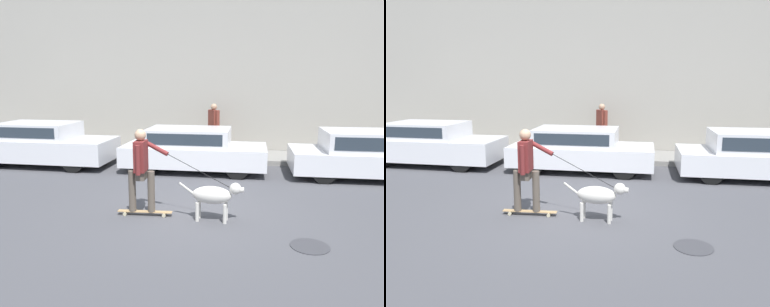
% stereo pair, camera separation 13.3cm
% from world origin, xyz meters
% --- Properties ---
extents(ground_plane, '(36.00, 36.00, 0.00)m').
position_xyz_m(ground_plane, '(0.00, 0.00, 0.00)').
color(ground_plane, '#47474C').
extents(back_wall, '(32.00, 0.30, 5.90)m').
position_xyz_m(back_wall, '(0.00, 6.60, 2.95)').
color(back_wall, '#9E998E').
rests_on(back_wall, ground_plane).
extents(sidewalk_curb, '(30.00, 1.91, 0.16)m').
position_xyz_m(sidewalk_curb, '(0.00, 5.47, 0.08)').
color(sidewalk_curb, gray).
rests_on(sidewalk_curb, ground_plane).
extents(parked_car_0, '(4.35, 1.81, 1.34)m').
position_xyz_m(parked_car_0, '(-5.20, 3.50, 0.66)').
color(parked_car_0, black).
rests_on(parked_car_0, ground_plane).
extents(parked_car_1, '(4.13, 1.78, 1.26)m').
position_xyz_m(parked_car_1, '(-0.45, 3.50, 0.63)').
color(parked_car_1, black).
rests_on(parked_car_1, ground_plane).
extents(parked_car_2, '(4.12, 1.92, 1.28)m').
position_xyz_m(parked_car_2, '(4.31, 3.50, 0.62)').
color(parked_car_2, black).
rests_on(parked_car_2, ground_plane).
extents(dog, '(1.23, 0.37, 0.76)m').
position_xyz_m(dog, '(0.61, -0.43, 0.50)').
color(dog, beige).
rests_on(dog, ground_plane).
extents(skateboarder, '(2.30, 0.58, 1.70)m').
position_xyz_m(skateboarder, '(-0.80, -0.37, 0.97)').
color(skateboarder, beige).
rests_on(skateboarder, ground_plane).
extents(pedestrian_with_bag, '(0.49, 0.65, 1.68)m').
position_xyz_m(pedestrian_with_bag, '(-0.09, 5.77, 1.08)').
color(pedestrian_with_bag, brown).
rests_on(pedestrian_with_bag, sidewalk_curb).
extents(manhole_cover, '(0.62, 0.62, 0.01)m').
position_xyz_m(manhole_cover, '(2.24, -1.30, 0.01)').
color(manhole_cover, '#38383D').
rests_on(manhole_cover, ground_plane).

